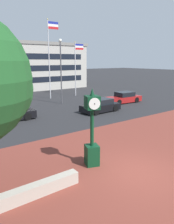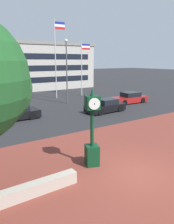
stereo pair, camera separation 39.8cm
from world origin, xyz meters
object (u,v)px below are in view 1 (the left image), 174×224
(civic_building, at_px, (6,66))
(car_street_mid, at_px, (9,114))
(street_clock, at_px, (92,133))
(car_street_near, at_px, (101,106))
(car_street_distant, at_px, (124,98))
(street_lamp_post, at_px, (61,65))
(flagpole_secondary, at_px, (76,65))
(flagpole_primary, at_px, (50,54))

(civic_building, bearing_deg, car_street_mid, -106.13)
(street_clock, bearing_deg, car_street_near, 66.80)
(street_clock, relative_size, car_street_distant, 0.83)
(car_street_near, relative_size, street_lamp_post, 0.57)
(street_clock, xyz_separation_m, car_street_near, (7.50, 8.44, -1.04))
(street_lamp_post, bearing_deg, flagpole_secondary, 40.57)
(car_street_mid, distance_m, flagpole_secondary, 14.64)
(car_street_near, distance_m, flagpole_secondary, 11.10)
(car_street_near, height_order, flagpole_secondary, flagpole_secondary)
(street_clock, xyz_separation_m, car_street_distant, (12.73, 10.52, -1.04))
(car_street_mid, bearing_deg, street_lamp_post, -61.91)
(street_clock, distance_m, street_lamp_post, 15.93)
(car_street_near, relative_size, civic_building, 0.16)
(car_street_near, distance_m, street_lamp_post, 7.08)
(car_street_distant, distance_m, flagpole_primary, 10.89)
(car_street_distant, xyz_separation_m, flagpole_secondary, (-1.68, 7.75, 3.73))
(civic_building, bearing_deg, flagpole_primary, -83.44)
(flagpole_primary, xyz_separation_m, street_lamp_post, (-0.66, -3.96, -1.34))
(car_street_distant, bearing_deg, car_street_mid, 93.24)
(car_street_mid, relative_size, flagpole_primary, 0.43)
(car_street_distant, height_order, flagpole_secondary, flagpole_secondary)
(car_street_near, relative_size, flagpole_primary, 0.41)
(street_lamp_post, bearing_deg, flagpole_primary, 80.60)
(car_street_near, distance_m, car_street_mid, 8.53)
(car_street_mid, bearing_deg, street_clock, -175.57)
(street_clock, distance_m, flagpole_primary, 20.03)
(car_street_near, bearing_deg, flagpole_primary, -0.65)
(street_clock, xyz_separation_m, civic_building, (5.48, 32.15, 2.35))
(car_street_distant, height_order, street_lamp_post, street_lamp_post)
(flagpole_primary, bearing_deg, street_lamp_post, -99.40)
(flagpole_secondary, bearing_deg, car_street_near, -109.85)
(flagpole_primary, relative_size, street_lamp_post, 1.37)
(car_street_mid, bearing_deg, civic_building, -15.96)
(civic_building, bearing_deg, street_clock, -99.67)
(flagpole_primary, distance_m, civic_building, 14.08)
(car_street_mid, bearing_deg, car_street_distant, -89.72)
(street_clock, height_order, car_street_mid, street_clock)
(flagpole_primary, xyz_separation_m, civic_building, (-1.59, 13.88, -1.77))
(flagpole_secondary, bearing_deg, street_clock, -121.15)
(car_street_near, bearing_deg, civic_building, 1.76)
(car_street_mid, relative_size, civic_building, 0.16)
(car_street_mid, bearing_deg, flagpole_primary, -45.12)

